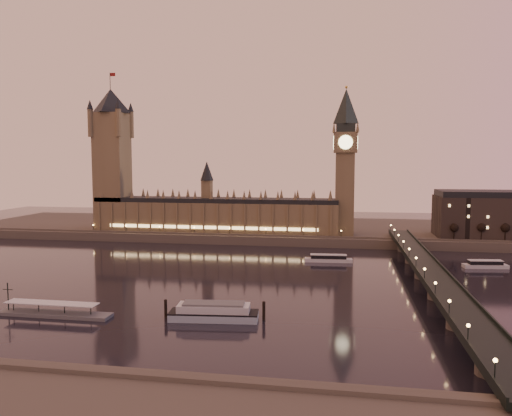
# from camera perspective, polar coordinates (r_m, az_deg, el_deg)

# --- Properties ---
(ground) EXTENTS (700.00, 700.00, 0.00)m
(ground) POSITION_cam_1_polar(r_m,az_deg,el_deg) (246.85, -2.65, -8.22)
(ground) COLOR black
(ground) RESTS_ON ground
(far_embankment) EXTENTS (560.00, 130.00, 6.00)m
(far_embankment) POSITION_cam_1_polar(r_m,az_deg,el_deg) (403.68, 6.58, -2.52)
(far_embankment) COLOR #423D35
(far_embankment) RESTS_ON ground
(palace_of_westminster) EXTENTS (180.00, 26.62, 52.00)m
(palace_of_westminster) POSITION_cam_1_polar(r_m,az_deg,el_deg) (368.80, -4.72, -0.31)
(palace_of_westminster) COLOR brown
(palace_of_westminster) RESTS_ON ground
(victoria_tower) EXTENTS (31.68, 31.68, 118.00)m
(victoria_tower) POSITION_cam_1_polar(r_m,az_deg,el_deg) (394.78, -16.14, 6.27)
(victoria_tower) COLOR brown
(victoria_tower) RESTS_ON ground
(big_ben) EXTENTS (17.68, 17.68, 104.00)m
(big_ben) POSITION_cam_1_polar(r_m,az_deg,el_deg) (355.42, 10.17, 6.23)
(big_ben) COLOR brown
(big_ben) RESTS_ON ground
(westminster_bridge) EXTENTS (13.20, 260.00, 15.30)m
(westminster_bridge) POSITION_cam_1_polar(r_m,az_deg,el_deg) (243.39, 19.10, -7.37)
(westminster_bridge) COLOR black
(westminster_bridge) RESTS_ON ground
(bare_tree_0) EXTENTS (5.13, 5.13, 10.42)m
(bare_tree_0) POSITION_cam_1_polar(r_m,az_deg,el_deg) (353.66, 21.50, -2.20)
(bare_tree_0) COLOR black
(bare_tree_0) RESTS_ON ground
(bare_tree_1) EXTENTS (5.13, 5.13, 10.42)m
(bare_tree_1) POSITION_cam_1_polar(r_m,az_deg,el_deg) (357.58, 24.20, -2.22)
(bare_tree_1) COLOR black
(bare_tree_1) RESTS_ON ground
(bare_tree_2) EXTENTS (5.13, 5.13, 10.42)m
(bare_tree_2) POSITION_cam_1_polar(r_m,az_deg,el_deg) (362.28, 26.84, -2.24)
(bare_tree_2) COLOR black
(bare_tree_2) RESTS_ON ground
(cruise_boat_a) EXTENTS (27.69, 7.60, 4.38)m
(cruise_boat_a) POSITION_cam_1_polar(r_m,az_deg,el_deg) (292.54, 8.27, -5.74)
(cruise_boat_a) COLOR silver
(cruise_boat_a) RESTS_ON ground
(cruise_boat_b) EXTENTS (24.05, 8.78, 4.34)m
(cruise_boat_b) POSITION_cam_1_polar(r_m,az_deg,el_deg) (300.57, 24.73, -5.88)
(cruise_boat_b) COLOR silver
(cruise_boat_b) RESTS_ON ground
(moored_barge) EXTENTS (37.34, 12.29, 6.88)m
(moored_barge) POSITION_cam_1_polar(r_m,az_deg,el_deg) (186.86, -4.85, -11.76)
(moored_barge) COLOR #98AEC1
(moored_barge) RESTS_ON ground
(pontoon_pier) EXTENTS (44.43, 7.40, 11.85)m
(pontoon_pier) POSITION_cam_1_polar(r_m,az_deg,el_deg) (206.00, -22.11, -10.99)
(pontoon_pier) COLOR #595B5E
(pontoon_pier) RESTS_ON ground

